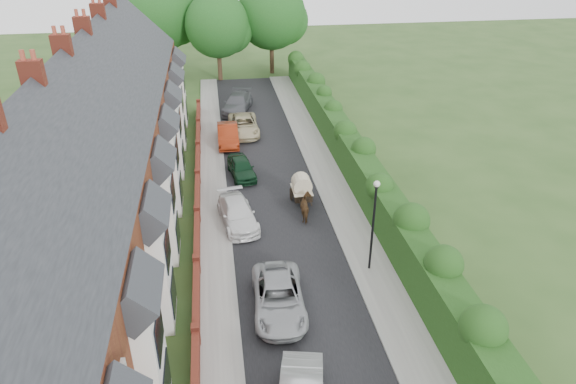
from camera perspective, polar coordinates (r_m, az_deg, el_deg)
name	(u,v)px	position (r m, az deg, el deg)	size (l,w,h in m)	color
ground	(320,331)	(23.40, 3.58, -15.21)	(140.00, 140.00, 0.00)	#2D4C1E
road	(277,208)	(32.06, -1.28, -1.77)	(6.00, 58.00, 0.02)	black
pavement_hedge_side	(341,202)	(32.72, 5.86, -1.15)	(2.20, 58.00, 0.12)	gray
pavement_house_side	(215,212)	(31.86, -8.17, -2.20)	(1.70, 58.00, 0.12)	gray
kerb_hedge_side	(324,204)	(32.50, 4.06, -1.29)	(0.18, 58.00, 0.13)	gray
kerb_house_side	(228,211)	(31.85, -6.73, -2.09)	(0.18, 58.00, 0.13)	gray
hedge	(370,179)	(32.46, 9.08, 1.45)	(2.10, 58.00, 2.85)	#1B3A12
terrace_row	(88,160)	(29.77, -21.35, 3.32)	(9.05, 40.50, 11.50)	brown
garden_wall_row	(197,216)	(30.82, -10.03, -2.62)	(0.35, 40.35, 1.10)	maroon
lamppost	(374,215)	(25.26, 9.53, -2.54)	(0.32, 0.32, 5.16)	black
tree_far_left	(221,27)	(57.55, -7.50, 17.75)	(7.14, 6.80, 9.29)	#332316
tree_far_right	(275,16)	(59.85, -1.50, 18.96)	(7.98, 7.60, 10.31)	#332316
tree_far_back	(164,14)	(60.52, -13.59, 18.63)	(8.40, 8.00, 10.82)	#332316
car_silver_b	(279,297)	(23.99, -1.04, -11.60)	(2.32, 5.03, 1.40)	#9DA0A4
car_white	(238,214)	(30.29, -5.63, -2.41)	(1.88, 4.63, 1.34)	white
car_green	(241,168)	(35.84, -5.20, 2.73)	(1.56, 3.89, 1.32)	black
car_red	(228,135)	(41.28, -6.70, 6.35)	(1.60, 4.58, 1.51)	maroon
car_beige	(244,125)	(43.21, -4.95, 7.41)	(2.38, 5.16, 1.43)	tan
car_grey	(238,103)	(48.45, -5.63, 9.81)	(2.20, 5.41, 1.57)	#515258
horse	(307,208)	(30.64, 2.11, -1.77)	(0.79, 1.73, 1.46)	#4B321B
horse_cart	(302,187)	(32.05, 1.52, 0.51)	(1.24, 2.75, 1.98)	black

